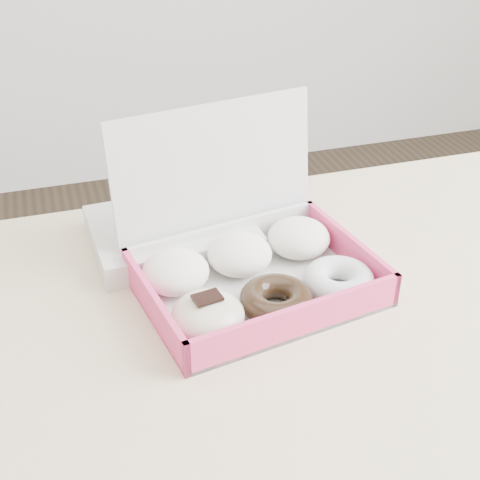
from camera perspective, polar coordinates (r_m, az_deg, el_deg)
name	(u,v)px	position (r m, az deg, el deg)	size (l,w,h in m)	color
table	(331,384)	(0.86, 7.78, -12.09)	(1.20, 0.80, 0.75)	tan
donut_box	(249,265)	(0.86, 0.76, -2.13)	(0.32, 0.29, 0.21)	silver
newspapers	(172,232)	(0.96, -5.86, 0.67)	(0.22, 0.18, 0.04)	white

